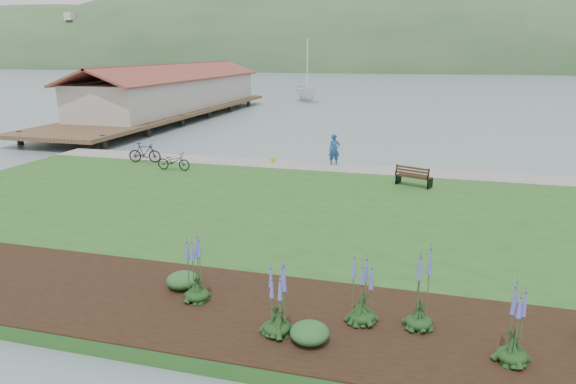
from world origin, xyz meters
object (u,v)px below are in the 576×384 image
(park_bench, at_px, (413,176))
(bicycle_a, at_px, (174,161))
(person, at_px, (334,147))
(sailboat, at_px, (307,102))

(park_bench, bearing_deg, bicycle_a, -158.74)
(park_bench, xyz_separation_m, person, (-4.50, 3.62, 0.53))
(bicycle_a, xyz_separation_m, sailboat, (-2.95, 43.76, -0.89))
(park_bench, relative_size, sailboat, 0.07)
(person, relative_size, bicycle_a, 1.11)
(park_bench, relative_size, person, 0.86)
(bicycle_a, bearing_deg, park_bench, -92.88)
(park_bench, distance_m, sailboat, 46.57)
(person, relative_size, sailboat, 0.08)
(person, height_order, sailboat, sailboat)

